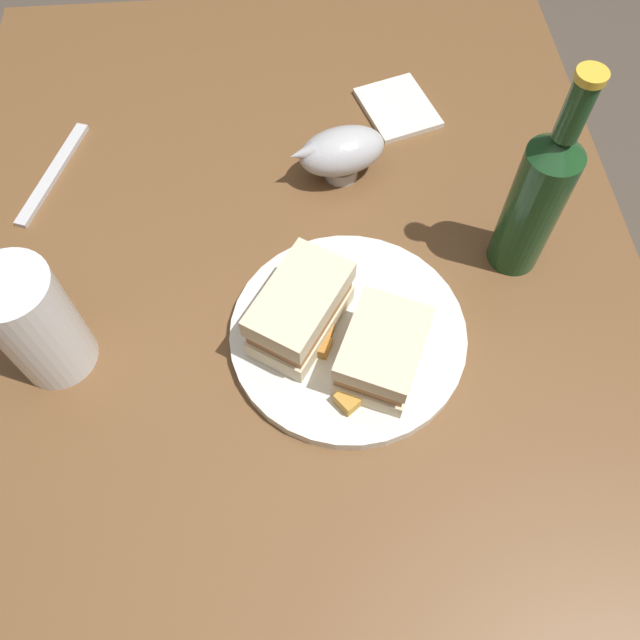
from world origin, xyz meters
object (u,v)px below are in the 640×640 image
object	(u,v)px
sandwich_half_left	(299,310)
pint_glass	(37,327)
cider_bottle	(536,198)
plate	(347,335)
sandwich_half_right	(381,352)
fork	(52,173)
napkin	(397,108)
gravy_boat	(340,152)

from	to	relation	value
sandwich_half_left	pint_glass	distance (m)	0.27
pint_glass	cider_bottle	world-z (taller)	cider_bottle
sandwich_half_left	plate	bearing A→B (deg)	-101.34
sandwich_half_right	fork	world-z (taller)	sandwich_half_right
cider_bottle	fork	world-z (taller)	cider_bottle
pint_glass	napkin	size ratio (longest dim) A/B	1.35
plate	cider_bottle	bearing A→B (deg)	-65.37
plate	pint_glass	size ratio (longest dim) A/B	1.78
sandwich_half_right	gravy_boat	world-z (taller)	sandwich_half_right
sandwich_half_left	cider_bottle	bearing A→B (deg)	-71.85
plate	napkin	distance (m)	0.37
gravy_boat	fork	world-z (taller)	gravy_boat
plate	pint_glass	distance (m)	0.33
sandwich_half_left	cider_bottle	xyz separation A→B (m)	(0.09, -0.26, 0.06)
pint_glass	gravy_boat	world-z (taller)	pint_glass
napkin	fork	distance (m)	0.48
cider_bottle	sandwich_half_left	bearing A→B (deg)	108.15
pint_glass	gravy_boat	bearing A→B (deg)	-54.41
plate	napkin	size ratio (longest dim) A/B	2.41
pint_glass	cider_bottle	xyz separation A→B (m)	(0.09, -0.53, 0.04)
sandwich_half_right	fork	bearing A→B (deg)	51.05
gravy_boat	napkin	size ratio (longest dim) A/B	1.19
sandwich_half_right	fork	size ratio (longest dim) A/B	0.70
sandwich_half_right	gravy_boat	distance (m)	0.29
gravy_boat	plate	bearing A→B (deg)	176.65
sandwich_half_left	pint_glass	bearing A→B (deg)	91.63
sandwich_half_left	sandwich_half_right	size ratio (longest dim) A/B	1.10
napkin	fork	world-z (taller)	napkin
fork	sandwich_half_left	bearing A→B (deg)	69.67
sandwich_half_left	napkin	distance (m)	0.38
plate	cider_bottle	xyz separation A→B (m)	(0.10, -0.21, 0.10)
plate	sandwich_half_left	distance (m)	0.07
sandwich_half_left	pint_glass	size ratio (longest dim) A/B	0.94
sandwich_half_right	napkin	size ratio (longest dim) A/B	1.15
gravy_boat	napkin	distance (m)	0.15
plate	fork	xyz separation A→B (m)	(0.27, 0.36, -0.00)
fork	cider_bottle	bearing A→B (deg)	92.80
sandwich_half_left	pint_glass	world-z (taller)	pint_glass
pint_glass	gravy_boat	size ratio (longest dim) A/B	1.14
sandwich_half_left	gravy_boat	world-z (taller)	sandwich_half_left
plate	pint_glass	bearing A→B (deg)	89.50
sandwich_half_left	cider_bottle	world-z (taller)	cider_bottle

